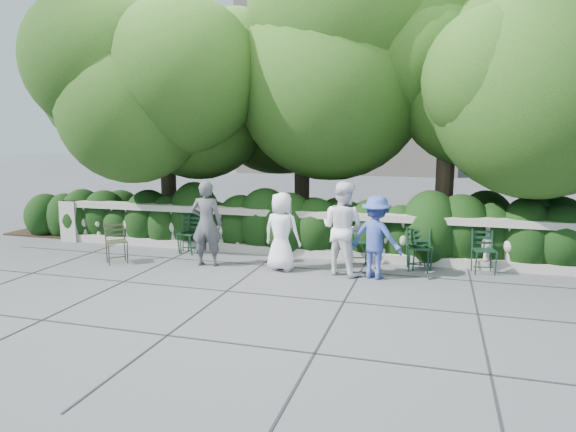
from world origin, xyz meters
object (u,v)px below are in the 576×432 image
(person_casual_man, at_px, (342,228))
(person_older_blue, at_px, (376,237))
(chair_weathered, at_px, (119,264))
(chair_b, at_px, (186,255))
(chair_f, at_px, (485,275))
(chair_c, at_px, (357,265))
(person_businessman, at_px, (282,232))
(chair_a, at_px, (189,254))
(chair_d, at_px, (421,271))
(chair_e, at_px, (418,273))
(person_woman_grey, at_px, (207,223))

(person_casual_man, relative_size, person_older_blue, 1.15)
(chair_weathered, bearing_deg, chair_b, 8.71)
(chair_b, xyz_separation_m, chair_f, (6.18, 0.08, 0.00))
(chair_c, bearing_deg, person_casual_man, -122.86)
(person_older_blue, bearing_deg, chair_b, 9.22)
(person_businessman, height_order, person_older_blue, person_older_blue)
(chair_c, xyz_separation_m, chair_f, (2.43, -0.06, 0.00))
(chair_a, xyz_separation_m, chair_f, (6.12, 0.03, 0.00))
(chair_a, distance_m, chair_f, 6.12)
(chair_d, distance_m, person_businessman, 2.82)
(chair_e, relative_size, chair_weathered, 1.00)
(chair_f, relative_size, person_casual_man, 0.48)
(person_businessman, bearing_deg, chair_d, -155.00)
(chair_a, height_order, chair_weathered, same)
(person_older_blue, bearing_deg, person_businessman, 16.59)
(chair_d, relative_size, chair_weathered, 1.00)
(chair_b, distance_m, person_casual_man, 3.72)
(chair_a, distance_m, person_casual_man, 3.67)
(chair_b, height_order, person_older_blue, person_older_blue)
(chair_b, height_order, chair_e, same)
(chair_b, bearing_deg, person_casual_man, 5.70)
(chair_b, bearing_deg, person_businessman, 0.29)
(person_woman_grey, relative_size, person_older_blue, 1.12)
(chair_weathered, height_order, person_woman_grey, person_woman_grey)
(chair_b, bearing_deg, chair_f, 15.46)
(chair_f, distance_m, person_casual_man, 2.83)
(chair_b, bearing_deg, chair_a, 58.15)
(chair_e, height_order, person_woman_grey, person_woman_grey)
(chair_d, distance_m, chair_e, 0.17)
(chair_a, relative_size, person_businessman, 0.55)
(chair_b, relative_size, chair_e, 1.00)
(chair_c, relative_size, chair_f, 1.00)
(chair_e, relative_size, person_businessman, 0.55)
(chair_e, bearing_deg, person_woman_grey, -171.26)
(chair_a, xyz_separation_m, chair_weathered, (-0.97, -1.21, 0.00))
(chair_f, relative_size, person_older_blue, 0.55)
(person_businessman, bearing_deg, chair_e, -157.87)
(chair_weathered, bearing_deg, chair_c, -27.37)
(person_businessman, height_order, person_casual_man, person_casual_man)
(chair_c, bearing_deg, chair_weathered, 176.61)
(chair_b, xyz_separation_m, chair_e, (4.96, -0.07, 0.00))
(chair_a, height_order, chair_f, same)
(chair_weathered, bearing_deg, person_older_blue, -37.51)
(chair_weathered, bearing_deg, chair_f, -33.04)
(chair_e, relative_size, person_woman_grey, 0.49)
(chair_b, bearing_deg, chair_e, 13.85)
(chair_weathered, relative_size, person_woman_grey, 0.49)
(person_woman_grey, xyz_separation_m, person_older_blue, (3.36, 0.03, -0.09))
(chair_a, distance_m, chair_e, 4.90)
(chair_c, xyz_separation_m, person_older_blue, (0.46, -0.81, 0.76))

